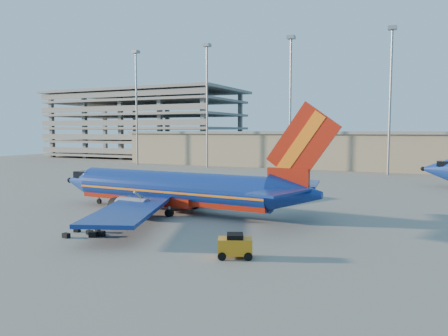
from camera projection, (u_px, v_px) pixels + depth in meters
The scene contains 7 objects.
ground at pixel (217, 205), 50.68m from camera, with size 220.00×220.00×0.00m, color slate.
terminal_building at pixel (369, 150), 98.43m from camera, with size 122.00×16.00×8.50m.
parking_garage at pixel (146, 121), 142.69m from camera, with size 62.00×32.00×21.40m.
light_mast_row at pixel (338, 87), 88.58m from camera, with size 101.60×1.60×28.65m.
aircraft_main at pixel (178, 190), 46.29m from camera, with size 33.37×32.05×11.29m.
baggage_tug at pixel (235, 245), 29.67m from camera, with size 2.70×2.23×1.68m.
luggage_pile at pixel (88, 233), 36.16m from camera, with size 3.50×2.99×0.47m.
Camera 1 is at (21.98, -45.06, 8.66)m, focal length 35.00 mm.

